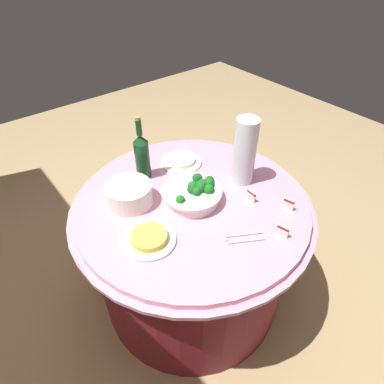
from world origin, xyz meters
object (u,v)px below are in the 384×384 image
broccoli_bowl (194,193)px  wine_bottle (142,155)px  decorative_fruit_vase (244,155)px  label_placard_mid (289,204)px  plate_stack (130,194)px  label_placard_rear (251,195)px  food_plate_rice (181,161)px  label_placard_front (283,230)px  serving_tongs (243,238)px  food_plate_fried_egg (149,239)px

broccoli_bowl → wine_bottle: wine_bottle is taller
decorative_fruit_vase → label_placard_mid: 0.31m
plate_stack → label_placard_rear: 0.57m
decorative_fruit_vase → label_placard_rear: 0.20m
broccoli_bowl → food_plate_rice: bearing=-26.7°
label_placard_front → food_plate_rice: bearing=0.4°
plate_stack → label_placard_rear: (-0.34, -0.45, -0.02)m
serving_tongs → label_placard_mid: size_ratio=2.92×
wine_bottle → label_placard_rear: size_ratio=6.11×
serving_tongs → plate_stack: bearing=26.7°
label_placard_mid → label_placard_rear: bearing=31.7°
serving_tongs → label_placard_rear: (0.15, -0.20, 0.03)m
label_placard_mid → label_placard_rear: same height
broccoli_bowl → decorative_fruit_vase: (-0.03, -0.29, 0.11)m
broccoli_bowl → plate_stack: size_ratio=1.33×
decorative_fruit_vase → food_plate_fried_egg: (-0.05, 0.59, -0.14)m
plate_stack → label_placard_front: bearing=-146.4°
broccoli_bowl → label_placard_front: 0.44m
plate_stack → food_plate_rice: (0.11, -0.38, -0.04)m
food_plate_rice → serving_tongs: bearing=167.4°
broccoli_bowl → decorative_fruit_vase: size_ratio=0.82×
serving_tongs → label_placard_mid: bearing=-89.7°
label_placard_front → broccoli_bowl: bearing=19.2°
wine_bottle → decorative_fruit_vase: size_ratio=0.99×
decorative_fruit_vase → food_plate_rice: 0.37m
wine_bottle → serving_tongs: wine_bottle is taller
label_placard_mid → label_placard_rear: 0.17m
decorative_fruit_vase → serving_tongs: decorative_fruit_vase is taller
serving_tongs → decorative_fruit_vase: bearing=-44.3°
serving_tongs → food_plate_fried_egg: size_ratio=0.73×
broccoli_bowl → label_placard_rear: bearing=-130.2°
food_plate_rice → food_plate_fried_egg: bearing=129.4°
wine_bottle → label_placard_front: size_ratio=6.11×
broccoli_bowl → plate_stack: broccoli_bowl is taller
wine_bottle → label_placard_front: wine_bottle is taller
plate_stack → serving_tongs: bearing=-153.3°
food_plate_rice → label_placard_rear: size_ratio=4.00×
label_placard_rear → wine_bottle: bearing=31.1°
decorative_fruit_vase → food_plate_rice: (0.31, 0.15, -0.14)m
label_placard_front → label_placard_mid: bearing=-59.6°
food_plate_fried_egg → food_plate_rice: bearing=-50.6°
broccoli_bowl → label_placard_front: size_ratio=5.09×
serving_tongs → food_plate_rice: 0.61m
wine_bottle → food_plate_rice: size_ratio=1.53×
decorative_fruit_vase → food_plate_fried_egg: size_ratio=1.55×
serving_tongs → label_placard_front: 0.17m
wine_bottle → label_placard_mid: 0.74m
broccoli_bowl → serving_tongs: bearing=-179.1°
plate_stack → label_placard_rear: bearing=-127.4°
label_placard_rear → serving_tongs: bearing=126.3°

